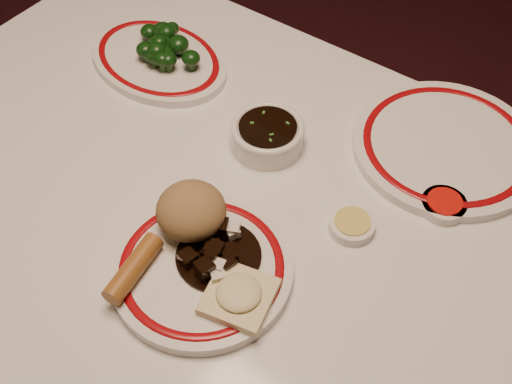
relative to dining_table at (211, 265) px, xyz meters
The scene contains 12 objects.
dining_table is the anchor object (origin of this frame).
main_plate 0.13m from the dining_table, 56.93° to the right, with size 0.27×0.27×0.02m.
rice_mound 0.14m from the dining_table, 121.29° to the right, with size 0.09×0.09×0.07m, color olive.
spring_roll 0.17m from the dining_table, 100.42° to the right, with size 0.03×0.03×0.10m, color #955D24.
fried_wonton 0.18m from the dining_table, 33.42° to the right, with size 0.10×0.10×0.02m.
stirfry_heap 0.13m from the dining_table, 39.22° to the right, with size 0.11×0.11×0.03m.
broccoli_plate 0.38m from the dining_table, 141.79° to the left, with size 0.29×0.26×0.02m.
broccoli_pile 0.39m from the dining_table, 140.21° to the left, with size 0.14×0.10×0.05m.
soy_bowl 0.21m from the dining_table, 97.93° to the left, with size 0.11×0.11×0.04m.
sweet_sour_dish 0.35m from the dining_table, 41.92° to the left, with size 0.06×0.06×0.02m.
mustard_dish 0.22m from the dining_table, 36.01° to the left, with size 0.06×0.06×0.02m.
far_plate 0.40m from the dining_table, 58.70° to the left, with size 0.37×0.37×0.02m.
Camera 1 is at (0.36, -0.39, 1.47)m, focal length 45.00 mm.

